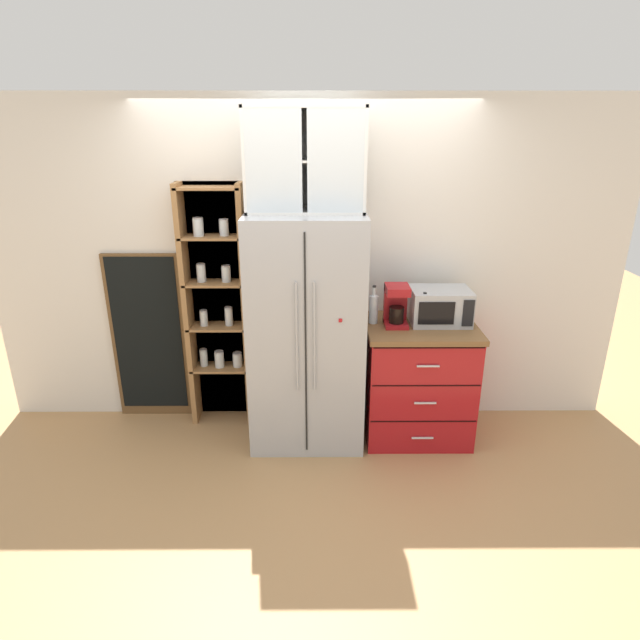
# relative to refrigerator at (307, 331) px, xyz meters

# --- Properties ---
(ground_plane) EXTENTS (10.69, 10.69, 0.00)m
(ground_plane) POSITION_rel_refrigerator_xyz_m (-0.00, -0.01, -0.88)
(ground_plane) COLOR tan
(wall_back_cream) EXTENTS (4.99, 0.10, 2.55)m
(wall_back_cream) POSITION_rel_refrigerator_xyz_m (-0.00, 0.39, 0.40)
(wall_back_cream) COLOR silver
(wall_back_cream) RESTS_ON ground
(refrigerator) EXTENTS (0.84, 0.70, 1.76)m
(refrigerator) POSITION_rel_refrigerator_xyz_m (0.00, 0.00, 0.00)
(refrigerator) COLOR #ADAFB5
(refrigerator) RESTS_ON ground
(pantry_shelf_column) EXTENTS (0.53, 0.25, 1.94)m
(pantry_shelf_column) POSITION_rel_refrigerator_xyz_m (-0.71, 0.29, 0.12)
(pantry_shelf_column) COLOR brown
(pantry_shelf_column) RESTS_ON ground
(counter_cabinet) EXTENTS (0.83, 0.67, 0.92)m
(counter_cabinet) POSITION_rel_refrigerator_xyz_m (0.86, 0.02, -0.42)
(counter_cabinet) COLOR #A8161C
(counter_cabinet) RESTS_ON ground
(microwave) EXTENTS (0.44, 0.33, 0.26)m
(microwave) POSITION_rel_refrigerator_xyz_m (1.00, 0.07, 0.17)
(microwave) COLOR #ADAFB5
(microwave) RESTS_ON counter_cabinet
(coffee_maker) EXTENTS (0.17, 0.20, 0.31)m
(coffee_maker) POSITION_rel_refrigerator_xyz_m (0.66, 0.03, 0.20)
(coffee_maker) COLOR #A8161C
(coffee_maker) RESTS_ON counter_cabinet
(mug_sage) EXTENTS (0.12, 0.08, 0.10)m
(mug_sage) POSITION_rel_refrigerator_xyz_m (0.86, 0.05, 0.09)
(mug_sage) COLOR #8CA37F
(mug_sage) RESTS_ON counter_cabinet
(bottle_clear) EXTENTS (0.07, 0.07, 0.29)m
(bottle_clear) POSITION_rel_refrigerator_xyz_m (0.50, 0.06, 0.17)
(bottle_clear) COLOR silver
(bottle_clear) RESTS_ON counter_cabinet
(bottle_amber) EXTENTS (0.06, 0.06, 0.27)m
(bottle_amber) POSITION_rel_refrigerator_xyz_m (0.86, -0.03, 0.16)
(bottle_amber) COLOR brown
(bottle_amber) RESTS_ON counter_cabinet
(upper_cabinet) EXTENTS (0.81, 0.32, 0.69)m
(upper_cabinet) POSITION_rel_refrigerator_xyz_m (-0.00, 0.05, 1.22)
(upper_cabinet) COLOR silver
(upper_cabinet) RESTS_ON refrigerator
(chalkboard_menu) EXTENTS (0.60, 0.04, 1.40)m
(chalkboard_menu) POSITION_rel_refrigerator_xyz_m (-1.29, 0.31, -0.18)
(chalkboard_menu) COLOR brown
(chalkboard_menu) RESTS_ON ground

